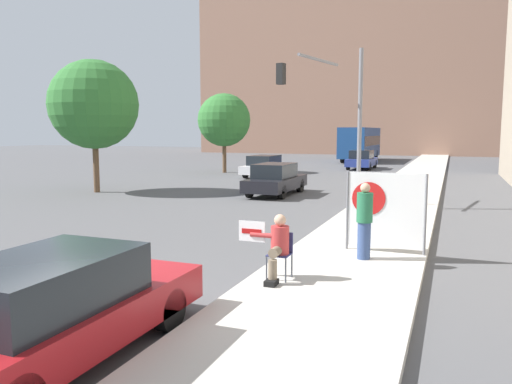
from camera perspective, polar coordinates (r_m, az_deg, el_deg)
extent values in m
plane|color=#4F4F51|center=(8.71, -20.93, -12.97)|extent=(160.00, 160.00, 0.00)
cube|color=#B7B2A8|center=(21.27, 16.04, -0.97)|extent=(3.05, 90.00, 0.18)
cube|color=#936B56|center=(70.96, 15.68, 15.00)|extent=(52.00, 12.00, 26.46)
cylinder|color=#474C56|center=(9.25, 1.21, -8.73)|extent=(0.03, 0.03, 0.45)
cylinder|color=#474C56|center=(9.14, 3.41, -8.95)|extent=(0.03, 0.03, 0.45)
cylinder|color=#474C56|center=(9.59, 1.98, -8.17)|extent=(0.03, 0.03, 0.45)
cylinder|color=#474C56|center=(9.48, 4.11, -8.37)|extent=(0.03, 0.03, 0.45)
cube|color=navy|center=(9.30, 2.68, -7.15)|extent=(0.40, 0.40, 0.02)
cube|color=navy|center=(9.43, 3.07, -5.71)|extent=(0.40, 0.02, 0.38)
cylinder|color=#756651|center=(9.13, 2.36, -6.77)|extent=(0.18, 0.42, 0.18)
cylinder|color=#756651|center=(9.03, 1.91, -9.14)|extent=(0.16, 0.16, 0.45)
cube|color=black|center=(9.02, 1.77, -10.31)|extent=(0.20, 0.28, 0.10)
cylinder|color=#B23333|center=(9.27, 2.75, -5.49)|extent=(0.34, 0.34, 0.52)
sphere|color=tan|center=(9.20, 2.77, -3.24)|extent=(0.22, 0.22, 0.22)
cylinder|color=#B23333|center=(9.29, 0.68, -4.95)|extent=(0.45, 0.09, 0.09)
cube|color=white|center=(9.35, -0.49, -4.51)|extent=(0.52, 0.02, 0.39)
cube|color=#AD1414|center=(9.34, -0.51, -4.52)|extent=(0.40, 0.01, 0.09)
cylinder|color=#334775|center=(10.99, 12.23, -5.44)|extent=(0.28, 0.28, 0.80)
cylinder|color=#236642|center=(10.86, 12.33, -1.74)|extent=(0.34, 0.34, 0.63)
sphere|color=tan|center=(10.81, 12.38, 0.47)|extent=(0.21, 0.21, 0.21)
cylinder|color=slate|center=(11.76, 10.41, -2.09)|extent=(0.06, 0.06, 1.81)
cylinder|color=slate|center=(11.56, 18.80, -2.50)|extent=(0.06, 0.06, 1.81)
cube|color=white|center=(11.62, 14.57, -2.06)|extent=(1.72, 0.02, 1.71)
cylinder|color=red|center=(11.62, 12.75, -0.73)|extent=(0.75, 0.01, 0.75)
cylinder|color=slate|center=(19.15, 11.76, 7.24)|extent=(0.16, 0.16, 5.77)
cylinder|color=slate|center=(20.01, 7.25, 14.74)|extent=(0.77, 3.36, 0.11)
cube|color=black|center=(20.75, 2.87, 13.33)|extent=(0.35, 0.35, 0.84)
sphere|color=green|center=(20.72, 2.87, 12.56)|extent=(0.18, 0.18, 0.18)
cube|color=maroon|center=(6.91, -21.79, -13.62)|extent=(1.74, 4.49, 0.51)
cube|color=black|center=(6.61, -23.09, -9.46)|extent=(1.50, 2.33, 0.62)
cylinder|color=black|center=(8.43, -18.98, -11.25)|extent=(0.22, 0.64, 0.64)
cylinder|color=black|center=(7.57, -9.94, -13.07)|extent=(0.22, 0.64, 0.64)
cube|color=black|center=(23.07, 2.29, 1.03)|extent=(1.73, 4.47, 0.54)
cube|color=black|center=(22.84, 2.15, 2.46)|extent=(1.49, 2.32, 0.64)
cylinder|color=black|center=(24.64, 1.69, 0.88)|extent=(0.22, 0.64, 0.64)
cylinder|color=black|center=(24.17, 5.07, 0.74)|extent=(0.22, 0.64, 0.64)
cylinder|color=black|center=(22.07, -0.75, 0.18)|extent=(0.22, 0.64, 0.64)
cylinder|color=black|center=(21.54, 2.97, 0.01)|extent=(0.22, 0.64, 0.64)
cube|color=silver|center=(32.50, 1.06, 2.70)|extent=(1.81, 4.66, 0.51)
cube|color=black|center=(32.29, 0.95, 3.67)|extent=(1.56, 2.43, 0.61)
cylinder|color=black|center=(34.15, 0.66, 2.55)|extent=(0.22, 0.64, 0.64)
cylinder|color=black|center=(33.61, 3.19, 2.48)|extent=(0.22, 0.64, 0.64)
cylinder|color=black|center=(31.47, -1.22, 2.19)|extent=(0.22, 0.64, 0.64)
cylinder|color=black|center=(30.89, 1.50, 2.10)|extent=(0.22, 0.64, 0.64)
cube|color=navy|center=(40.15, 12.00, 3.38)|extent=(1.81, 4.73, 0.56)
cube|color=black|center=(39.93, 11.98, 4.23)|extent=(1.56, 2.46, 0.65)
cylinder|color=black|center=(41.74, 11.25, 3.21)|extent=(0.22, 0.64, 0.64)
cylinder|color=black|center=(41.48, 13.42, 3.13)|extent=(0.22, 0.64, 0.64)
cylinder|color=black|center=(38.86, 10.48, 2.96)|extent=(0.22, 0.64, 0.64)
cylinder|color=black|center=(38.59, 12.80, 2.88)|extent=(0.22, 0.64, 0.64)
cube|color=navy|center=(50.64, 11.84, 5.58)|extent=(2.46, 10.31, 2.86)
cube|color=black|center=(50.64, 11.84, 5.77)|extent=(2.48, 9.80, 0.93)
cylinder|color=black|center=(54.02, 11.24, 4.23)|extent=(0.30, 1.04, 1.04)
cylinder|color=black|center=(53.68, 13.52, 4.15)|extent=(0.30, 1.04, 1.04)
cylinder|color=black|center=(47.75, 9.86, 3.93)|extent=(0.30, 1.04, 1.04)
cylinder|color=black|center=(47.36, 12.43, 3.84)|extent=(0.30, 1.04, 1.04)
cylinder|color=brown|center=(25.17, -17.81, 3.05)|extent=(0.28, 0.28, 2.71)
sphere|color=#2D6B2D|center=(25.16, -18.05, 9.49)|extent=(4.21, 4.21, 4.21)
cylinder|color=brown|center=(35.72, -3.63, 4.17)|extent=(0.28, 0.28, 2.43)
sphere|color=#2D6B2D|center=(35.69, -3.66, 8.21)|extent=(3.74, 3.74, 3.74)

